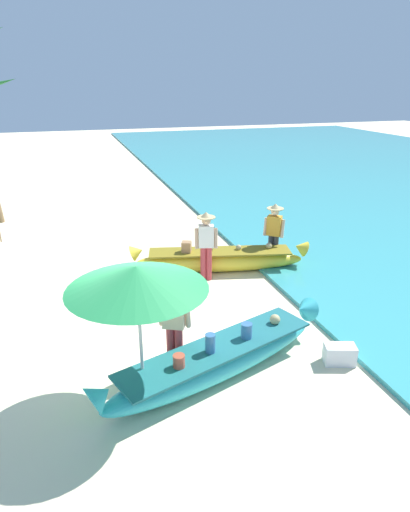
% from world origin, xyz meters
% --- Properties ---
extents(ground_plane, '(80.00, 80.00, 0.00)m').
position_xyz_m(ground_plane, '(0.00, 0.00, 0.00)').
color(ground_plane, beige).
extents(boat_cyan_foreground, '(4.48, 2.12, 0.86)m').
position_xyz_m(boat_cyan_foreground, '(1.21, -1.34, 0.30)').
color(boat_cyan_foreground, '#33B2BC').
rests_on(boat_cyan_foreground, ground).
extents(boat_yellow_midground, '(4.57, 1.67, 0.83)m').
position_xyz_m(boat_yellow_midground, '(2.68, 2.82, 0.30)').
color(boat_yellow_midground, yellow).
rests_on(boat_yellow_midground, ground).
extents(person_vendor_hatted, '(0.58, 0.44, 1.74)m').
position_xyz_m(person_vendor_hatted, '(2.18, 2.38, 1.01)').
color(person_vendor_hatted, '#B2383D').
rests_on(person_vendor_hatted, ground).
extents(person_tourist_customer, '(0.58, 0.42, 1.61)m').
position_xyz_m(person_tourist_customer, '(0.56, -0.94, 0.91)').
color(person_tourist_customer, '#B2383D').
rests_on(person_tourist_customer, ground).
extents(person_vendor_assistant, '(0.54, 0.50, 1.66)m').
position_xyz_m(person_vendor_assistant, '(4.22, 2.87, 0.96)').
color(person_vendor_assistant, '#333842').
rests_on(person_vendor_assistant, ground).
extents(patio_umbrella_large, '(2.03, 2.03, 2.22)m').
position_xyz_m(patio_umbrella_large, '(-0.09, -1.54, 2.04)').
color(patio_umbrella_large, '#B7B7BC').
rests_on(patio_umbrella_large, ground).
extents(cooler_box, '(0.60, 0.45, 0.35)m').
position_xyz_m(cooler_box, '(3.32, -1.67, 0.18)').
color(cooler_box, silver).
rests_on(cooler_box, ground).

